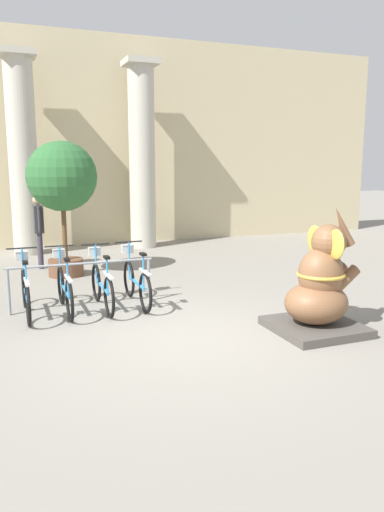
{
  "coord_description": "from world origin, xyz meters",
  "views": [
    {
      "loc": [
        -2.29,
        -6.19,
        2.36
      ],
      "look_at": [
        0.39,
        0.67,
        1.0
      ],
      "focal_mm": 35.0,
      "sensor_mm": 36.0,
      "label": 1
    }
  ],
  "objects_px": {
    "potted_tree": "(62,182)",
    "person_pedestrian": "(39,225)",
    "bicycle_2": "(102,285)",
    "bicycle_0": "(26,291)",
    "bicycle_3": "(136,281)",
    "bicycle_1": "(64,287)",
    "elephant_statue": "(320,289)"
  },
  "relations": [
    {
      "from": "bicycle_1",
      "to": "bicycle_2",
      "type": "xyz_separation_m",
      "value": [
        0.6,
        -0.03,
        0.0
      ]
    },
    {
      "from": "bicycle_2",
      "to": "bicycle_3",
      "type": "height_order",
      "value": "same"
    },
    {
      "from": "bicycle_0",
      "to": "bicycle_1",
      "type": "bearing_deg",
      "value": 0.25
    },
    {
      "from": "bicycle_1",
      "to": "bicycle_0",
      "type": "bearing_deg",
      "value": -179.75
    },
    {
      "from": "person_pedestrian",
      "to": "potted_tree",
      "type": "relative_size",
      "value": 0.59
    },
    {
      "from": "person_pedestrian",
      "to": "potted_tree",
      "type": "xyz_separation_m",
      "value": [
        0.44,
        -1.02,
        0.99
      ]
    },
    {
      "from": "bicycle_2",
      "to": "person_pedestrian",
      "type": "height_order",
      "value": "person_pedestrian"
    },
    {
      "from": "bicycle_0",
      "to": "elephant_statue",
      "type": "xyz_separation_m",
      "value": [
        3.86,
        -2.29,
        0.21
      ]
    },
    {
      "from": "bicycle_2",
      "to": "potted_tree",
      "type": "distance_m",
      "value": 3.17
    },
    {
      "from": "bicycle_2",
      "to": "bicycle_3",
      "type": "distance_m",
      "value": 0.6
    },
    {
      "from": "potted_tree",
      "to": "bicycle_0",
      "type": "bearing_deg",
      "value": -109.59
    },
    {
      "from": "bicycle_2",
      "to": "potted_tree",
      "type": "bearing_deg",
      "value": 94.87
    },
    {
      "from": "bicycle_1",
      "to": "bicycle_3",
      "type": "xyz_separation_m",
      "value": [
        1.2,
        0.02,
        0.0
      ]
    },
    {
      "from": "bicycle_0",
      "to": "potted_tree",
      "type": "relative_size",
      "value": 0.61
    },
    {
      "from": "bicycle_0",
      "to": "bicycle_3",
      "type": "height_order",
      "value": "same"
    },
    {
      "from": "bicycle_1",
      "to": "potted_tree",
      "type": "relative_size",
      "value": 0.61
    },
    {
      "from": "elephant_statue",
      "to": "bicycle_3",
      "type": "bearing_deg",
      "value": 131.73
    },
    {
      "from": "person_pedestrian",
      "to": "potted_tree",
      "type": "height_order",
      "value": "potted_tree"
    },
    {
      "from": "bicycle_1",
      "to": "potted_tree",
      "type": "height_order",
      "value": "potted_tree"
    },
    {
      "from": "bicycle_2",
      "to": "bicycle_0",
      "type": "bearing_deg",
      "value": 178.69
    },
    {
      "from": "potted_tree",
      "to": "person_pedestrian",
      "type": "bearing_deg",
      "value": 113.14
    },
    {
      "from": "bicycle_1",
      "to": "person_pedestrian",
      "type": "distance_m",
      "value": 3.78
    },
    {
      "from": "bicycle_3",
      "to": "potted_tree",
      "type": "distance_m",
      "value": 3.23
    },
    {
      "from": "bicycle_0",
      "to": "bicycle_2",
      "type": "height_order",
      "value": "same"
    },
    {
      "from": "bicycle_2",
      "to": "bicycle_3",
      "type": "xyz_separation_m",
      "value": [
        0.6,
        0.05,
        0.0
      ]
    },
    {
      "from": "bicycle_3",
      "to": "potted_tree",
      "type": "xyz_separation_m",
      "value": [
        -0.83,
        2.68,
        1.59
      ]
    },
    {
      "from": "person_pedestrian",
      "to": "elephant_statue",
      "type": "bearing_deg",
      "value": -61.01
    },
    {
      "from": "elephant_statue",
      "to": "potted_tree",
      "type": "height_order",
      "value": "potted_tree"
    },
    {
      "from": "bicycle_1",
      "to": "person_pedestrian",
      "type": "height_order",
      "value": "person_pedestrian"
    },
    {
      "from": "bicycle_2",
      "to": "elephant_statue",
      "type": "relative_size",
      "value": 0.95
    },
    {
      "from": "bicycle_1",
      "to": "elephant_statue",
      "type": "bearing_deg",
      "value": -35.09
    },
    {
      "from": "elephant_statue",
      "to": "potted_tree",
      "type": "bearing_deg",
      "value": 120.12
    }
  ]
}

